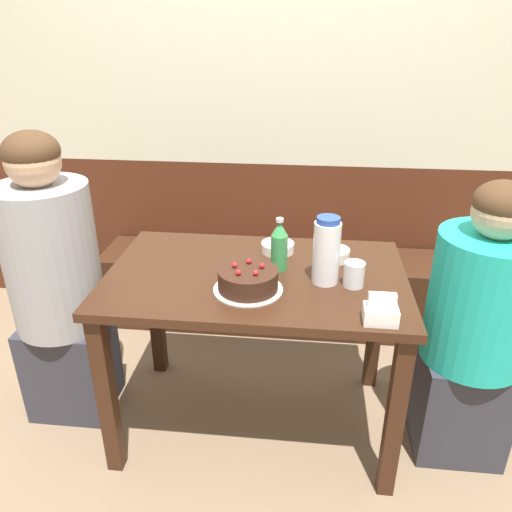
{
  "coord_description": "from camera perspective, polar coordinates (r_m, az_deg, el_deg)",
  "views": [
    {
      "loc": [
        0.19,
        -1.71,
        1.63
      ],
      "look_at": [
        -0.01,
        0.05,
        0.79
      ],
      "focal_mm": 35.0,
      "sensor_mm": 36.0,
      "label": 1
    }
  ],
  "objects": [
    {
      "name": "glass_water_tall",
      "position": [
        1.86,
        11.14,
        -2.06
      ],
      "size": [
        0.08,
        0.08,
        0.09
      ],
      "color": "silver",
      "rests_on": "dining_table"
    },
    {
      "name": "napkin_holder",
      "position": [
        1.67,
        14.08,
        -6.21
      ],
      "size": [
        0.11,
        0.08,
        0.11
      ],
      "color": "white",
      "rests_on": "dining_table"
    },
    {
      "name": "bench_seat",
      "position": [
        2.92,
        1.79,
        -3.78
      ],
      "size": [
        1.94,
        0.38,
        0.43
      ],
      "color": "#381E11",
      "rests_on": "ground_plane"
    },
    {
      "name": "ground_plane",
      "position": [
        2.37,
        0.0,
        -18.13
      ],
      "size": [
        12.0,
        12.0,
        0.0
      ],
      "primitive_type": "plane",
      "color": "#846B51"
    },
    {
      "name": "bowl_soup_white",
      "position": [
        2.11,
        2.49,
        1.01
      ],
      "size": [
        0.14,
        0.14,
        0.04
      ],
      "color": "white",
      "rests_on": "dining_table"
    },
    {
      "name": "birthday_cake",
      "position": [
        1.8,
        -0.92,
        -2.77
      ],
      "size": [
        0.25,
        0.25,
        0.1
      ],
      "color": "white",
      "rests_on": "dining_table"
    },
    {
      "name": "back_wall",
      "position": [
        2.8,
        2.47,
        17.43
      ],
      "size": [
        4.8,
        0.04,
        2.5
      ],
      "color": "#4C2314",
      "rests_on": "ground_plane"
    },
    {
      "name": "soju_bottle",
      "position": [
        1.93,
        2.67,
        1.21
      ],
      "size": [
        0.07,
        0.07,
        0.21
      ],
      "color": "#388E4C",
      "rests_on": "dining_table"
    },
    {
      "name": "dining_table",
      "position": [
        1.99,
        0.0,
        -4.84
      ],
      "size": [
        1.16,
        0.73,
        0.74
      ],
      "color": "#381E11",
      "rests_on": "ground_plane"
    },
    {
      "name": "person_teal_shirt",
      "position": [
        2.24,
        -21.84,
        -3.0
      ],
      "size": [
        0.37,
        0.37,
        1.27
      ],
      "color": "#33333D",
      "rests_on": "ground_plane"
    },
    {
      "name": "person_pale_blue_shirt",
      "position": [
        2.08,
        23.78,
        -7.67
      ],
      "size": [
        0.38,
        0.38,
        1.16
      ],
      "rotation": [
        0.0,
        0.0,
        3.14
      ],
      "color": "#33333D",
      "rests_on": "ground_plane"
    },
    {
      "name": "water_pitcher",
      "position": [
        1.84,
        8.05,
        0.57
      ],
      "size": [
        0.1,
        0.1,
        0.26
      ],
      "color": "white",
      "rests_on": "dining_table"
    },
    {
      "name": "bowl_rice_small",
      "position": [
        2.07,
        8.85,
        0.21
      ],
      "size": [
        0.13,
        0.13,
        0.04
      ],
      "color": "white",
      "rests_on": "dining_table"
    }
  ]
}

